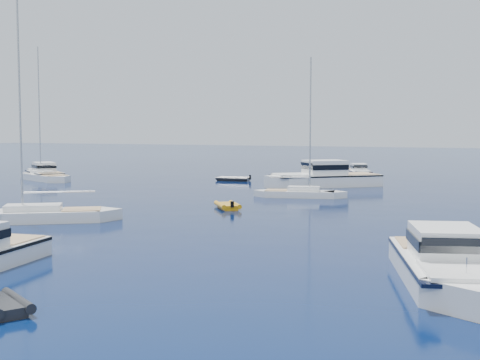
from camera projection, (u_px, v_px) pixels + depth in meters
name	position (u px, v px, depth m)	size (l,w,h in m)	color
ground	(41.00, 280.00, 25.26)	(400.00, 400.00, 0.00)	#071C4A
motor_cruiser_right	(446.00, 284.00, 24.73)	(3.31, 10.82, 2.84)	white
motor_cruiser_far_l	(44.00, 179.00, 77.70)	(3.06, 10.00, 2.62)	white
motor_cruiser_distant	(322.00, 186.00, 67.05)	(4.17, 13.62, 3.58)	white
motor_cruiser_horizon	(359.00, 176.00, 82.43)	(2.39, 7.83, 2.05)	white
sailboat_mid_l	(41.00, 221.00, 41.53)	(2.88, 11.09, 16.31)	white
sailboat_centre	(300.00, 197.00, 56.39)	(2.28, 8.76, 12.88)	white
sailboat_far_l	(45.00, 180.00, 75.15)	(2.92, 11.21, 16.48)	white
tender_yellow	(228.00, 208.00, 48.30)	(1.84, 3.29, 0.95)	orange
tender_grey_near	(3.00, 311.00, 20.95)	(1.63, 2.82, 0.95)	black
tender_grey_far	(233.00, 181.00, 74.41)	(2.20, 4.10, 0.95)	black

